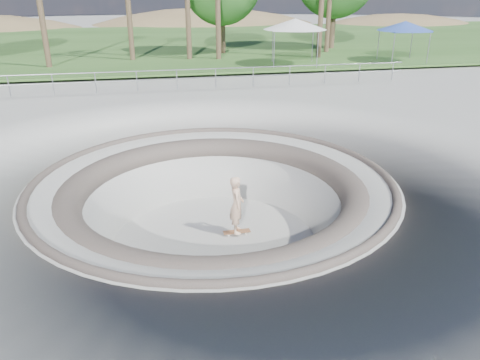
{
  "coord_description": "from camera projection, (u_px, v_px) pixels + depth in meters",
  "views": [
    {
      "loc": [
        -1.75,
        -12.11,
        5.09
      ],
      "look_at": [
        0.8,
        0.12,
        -0.1
      ],
      "focal_mm": 35.0,
      "sensor_mm": 36.0,
      "label": 1
    }
  ],
  "objects": [
    {
      "name": "ground",
      "position": [
        213.0,
        181.0,
        13.23
      ],
      "size": [
        180.0,
        180.0,
        0.0
      ],
      "primitive_type": "plane",
      "color": "#A0A09B",
      "rests_on": "ground"
    },
    {
      "name": "skate_bowl",
      "position": [
        214.0,
        237.0,
        13.93
      ],
      "size": [
        14.0,
        14.0,
        4.1
      ],
      "color": "#A0A09B",
      "rests_on": "ground"
    },
    {
      "name": "grass_strip",
      "position": [
        158.0,
        42.0,
        43.88
      ],
      "size": [
        180.0,
        36.0,
        0.12
      ],
      "color": "#2C5020",
      "rests_on": "ground"
    },
    {
      "name": "distant_hills",
      "position": [
        180.0,
        76.0,
        68.31
      ],
      "size": [
        103.2,
        45.0,
        28.6
      ],
      "color": "brown",
      "rests_on": "ground"
    },
    {
      "name": "safety_railing",
      "position": [
        177.0,
        79.0,
        23.81
      ],
      "size": [
        25.0,
        0.06,
        1.03
      ],
      "color": "gray",
      "rests_on": "ground"
    },
    {
      "name": "skateboard",
      "position": [
        237.0,
        232.0,
        14.24
      ],
      "size": [
        0.83,
        0.25,
        0.09
      ],
      "color": "brown",
      "rests_on": "ground"
    },
    {
      "name": "skater",
      "position": [
        237.0,
        205.0,
        13.89
      ],
      "size": [
        0.5,
        0.7,
        1.79
      ],
      "primitive_type": "imported",
      "rotation": [
        0.0,
        0.0,
        1.46
      ],
      "color": "beige",
      "rests_on": "skateboard"
    },
    {
      "name": "canopy_white",
      "position": [
        295.0,
        24.0,
        29.96
      ],
      "size": [
        5.6,
        5.6,
        2.91
      ],
      "color": "gray",
      "rests_on": "ground"
    },
    {
      "name": "canopy_blue",
      "position": [
        405.0,
        26.0,
        31.52
      ],
      "size": [
        5.21,
        5.21,
        2.64
      ],
      "color": "gray",
      "rests_on": "ground"
    }
  ]
}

